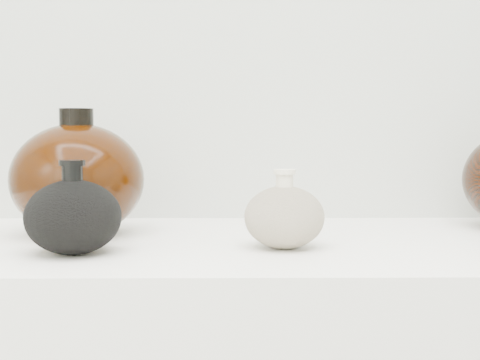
{
  "coord_description": "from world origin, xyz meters",
  "views": [
    {
      "loc": [
        -0.03,
        -0.04,
        1.07
      ],
      "look_at": [
        -0.02,
        0.92,
        0.99
      ],
      "focal_mm": 50.0,
      "sensor_mm": 36.0,
      "label": 1
    }
  ],
  "objects": [
    {
      "name": "cream_gourd_vase",
      "position": [
        0.04,
        0.89,
        0.94
      ],
      "size": [
        0.14,
        0.14,
        0.11
      ],
      "color": "beige",
      "rests_on": "display_counter"
    },
    {
      "name": "left_round_pot",
      "position": [
        -0.27,
        1.0,
        0.99
      ],
      "size": [
        0.23,
        0.23,
        0.2
      ],
      "color": "black",
      "rests_on": "display_counter"
    },
    {
      "name": "black_gourd_vase",
      "position": [
        -0.24,
        0.84,
        0.95
      ],
      "size": [
        0.15,
        0.15,
        0.13
      ],
      "color": "black",
      "rests_on": "display_counter"
    }
  ]
}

